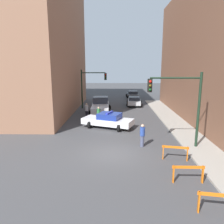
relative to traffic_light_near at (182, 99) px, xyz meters
The scene contains 15 objects.
ground_plane 6.01m from the traffic_light_near, 166.40° to the right, with size 120.00×120.00×0.00m, color #424244.
sidewalk_right 3.94m from the traffic_light_near, 37.88° to the right, with size 2.40×44.00×0.12m.
building_corner_left 21.96m from the traffic_light_near, 142.46° to the left, with size 14.00×20.00×19.25m.
traffic_light_near is the anchor object (origin of this frame).
traffic_light_far 16.63m from the traffic_light_near, 118.87° to the left, with size 3.44×0.35×5.20m.
police_car 7.80m from the traffic_light_near, 136.08° to the left, with size 5.05×3.42×1.52m.
white_truck 13.56m from the traffic_light_near, 118.91° to the left, with size 2.76×5.47×1.90m.
parked_car_near 17.16m from the traffic_light_near, 96.29° to the left, with size 2.47×4.42×1.31m.
parked_car_mid 24.49m from the traffic_light_near, 93.64° to the left, with size 2.40×4.37×1.31m.
pedestrian_crossing 9.64m from the traffic_light_near, 132.60° to the left, with size 0.48×0.48×1.66m.
pedestrian_corner 12.12m from the traffic_light_near, 131.11° to the left, with size 0.48×0.48×1.66m.
pedestrian_sidewalk 3.74m from the traffic_light_near, behind, with size 0.36×0.36×1.66m.
barrier_front 7.70m from the traffic_light_near, 94.01° to the right, with size 1.59×0.38×0.90m.
barrier_mid 5.65m from the traffic_light_near, 100.88° to the right, with size 1.60×0.17×0.90m.
barrier_back 3.68m from the traffic_light_near, 112.24° to the right, with size 1.58×0.42×0.90m.
Camera 1 is at (0.24, -13.61, 5.73)m, focal length 35.00 mm.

